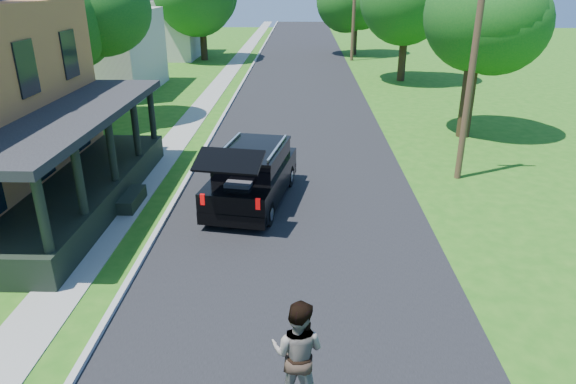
{
  "coord_description": "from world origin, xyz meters",
  "views": [
    {
      "loc": [
        0.12,
        -9.05,
        6.89
      ],
      "look_at": [
        -0.21,
        3.0,
        1.81
      ],
      "focal_mm": 32.0,
      "sensor_mm": 36.0,
      "label": 1
    }
  ],
  "objects_px": {
    "black_suv": "(252,175)",
    "tree_right_near": "(477,16)",
    "skateboarder": "(298,352)",
    "utility_pole_near": "(472,68)"
  },
  "relations": [
    {
      "from": "black_suv",
      "to": "tree_right_near",
      "type": "distance_m",
      "value": 12.79
    },
    {
      "from": "skateboarder",
      "to": "tree_right_near",
      "type": "xyz_separation_m",
      "value": [
        7.5,
        16.92,
        3.9
      ]
    },
    {
      "from": "black_suv",
      "to": "utility_pole_near",
      "type": "distance_m",
      "value": 8.35
    },
    {
      "from": "black_suv",
      "to": "tree_right_near",
      "type": "height_order",
      "value": "tree_right_near"
    },
    {
      "from": "black_suv",
      "to": "tree_right_near",
      "type": "xyz_separation_m",
      "value": [
        9.07,
        7.88,
        4.4
      ]
    },
    {
      "from": "utility_pole_near",
      "to": "black_suv",
      "type": "bearing_deg",
      "value": -161.34
    },
    {
      "from": "black_suv",
      "to": "skateboarder",
      "type": "bearing_deg",
      "value": -70.46
    },
    {
      "from": "skateboarder",
      "to": "tree_right_near",
      "type": "relative_size",
      "value": 0.23
    },
    {
      "from": "black_suv",
      "to": "utility_pole_near",
      "type": "bearing_deg",
      "value": 27.74
    },
    {
      "from": "skateboarder",
      "to": "utility_pole_near",
      "type": "bearing_deg",
      "value": -100.2
    }
  ]
}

